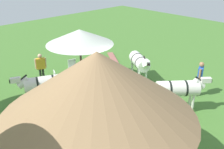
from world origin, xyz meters
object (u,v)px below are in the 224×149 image
Objects in this scene: guest_beside_umbrella at (41,66)px; patio_dining_table at (81,72)px; zebra_nearest_camera at (179,89)px; patio_chair_near_hut at (57,78)px; patio_chair_near_lawn at (91,84)px; patio_chair_east_end at (73,67)px; zebra_toward_hut at (140,62)px; striped_lounge_chair at (102,102)px; standing_watcher at (200,76)px; shade_umbrella at (80,37)px; zebra_by_umbrella at (44,84)px; thatched_hut at (98,110)px; patio_chair_west_end at (104,71)px.

patio_dining_table is at bearing 154.99° from guest_beside_umbrella.
patio_dining_table is 4.91m from zebra_nearest_camera.
patio_chair_near_hut is 1.15m from guest_beside_umbrella.
zebra_nearest_camera is at bearing -48.60° from patio_chair_near_lawn.
patio_chair_east_end is at bearing -130.23° from zebra_nearest_camera.
zebra_toward_hut is (-2.81, -2.16, 0.47)m from patio_chair_east_end.
patio_dining_table reaches higher than striped_lounge_chair.
guest_beside_umbrella is at bearing 103.43° from standing_watcher.
patio_chair_east_end is (1.17, -0.32, -1.93)m from shade_umbrella.
patio_dining_table is at bearing 90.00° from patio_chair_east_end.
patio_chair_near_hut is at bearing 125.54° from guest_beside_umbrella.
striped_lounge_chair is (2.23, 3.96, -0.73)m from standing_watcher.
shade_umbrella is 3.56× the size of patio_chair_east_end.
striped_lounge_chair is 0.43× the size of zebra_by_umbrella.
thatched_hut is at bearing 96.61° from guest_beside_umbrella.
patio_chair_west_end is at bearing -137.57° from zebra_nearest_camera.
patio_chair_east_end is 1.77m from patio_chair_west_end.
patio_chair_near_hut is at bearing -0.13° from zebra_toward_hut.
zebra_toward_hut is at bearing -113.95° from patio_chair_west_end.
standing_watcher is (-5.10, -4.27, 0.46)m from patio_chair_near_hut.
patio_chair_east_end is 2.43m from patio_chair_near_lawn.
patio_chair_east_end is at bearing 46.95° from patio_chair_west_end.
patio_dining_table is 5.61m from standing_watcher.
striped_lounge_chair is at bearing 161.53° from shade_umbrella.
zebra_nearest_camera is at bearing 99.67° from zebra_toward_hut.
patio_chair_west_end is at bearing -109.06° from patio_dining_table.
guest_beside_umbrella is 1.65× the size of striped_lounge_chair.
zebra_by_umbrella is at bearing 104.10° from shade_umbrella.
thatched_hut reaches higher than patio_dining_table.
patio_chair_near_lawn is at bearing 163.74° from shade_umbrella.
shade_umbrella reaches higher than zebra_toward_hut.
patio_chair_east_end is 3.57m from zebra_toward_hut.
shade_umbrella reaches higher than striped_lounge_chair.
zebra_toward_hut is (3.08, -1.15, -0.01)m from zebra_nearest_camera.
patio_chair_east_end is 0.58× the size of guest_beside_umbrella.
zebra_nearest_camera is at bearing -164.28° from shade_umbrella.
standing_watcher is at bearing 132.87° from zebra_toward_hut.
zebra_by_umbrella is (1.80, 1.63, 0.78)m from striped_lounge_chair.
shade_umbrella is at bearing -33.03° from thatched_hut.
zebra_toward_hut is (-1.64, -2.48, -1.46)m from shade_umbrella.
patio_chair_west_end is 1.88m from zebra_toward_hut.
striped_lounge_chair is (-3.58, 1.12, -0.27)m from patio_chair_east_end.
patio_chair_west_end is (-1.57, -0.83, 0.00)m from patio_chair_east_end.
zebra_toward_hut reaches higher than patio_chair_near_lawn.
shade_umbrella reaches higher than guest_beside_umbrella.
guest_beside_umbrella is at bearing 71.62° from patio_chair_west_end.
patio_chair_west_end is at bearing 165.87° from guest_beside_umbrella.
shade_umbrella is at bearing 90.00° from patio_chair_near_hut.
patio_dining_table is at bearing -3.30° from zebra_toward_hut.
patio_chair_near_lawn is 2.23m from zebra_by_umbrella.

